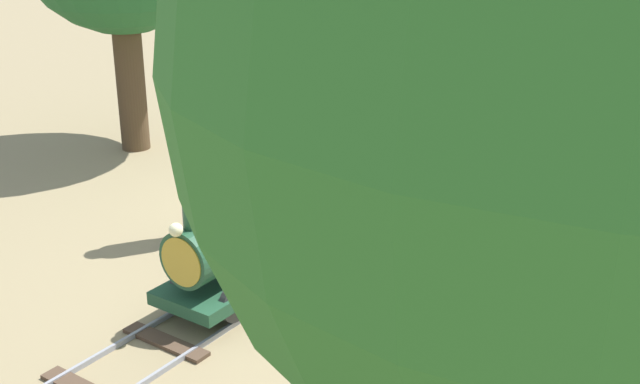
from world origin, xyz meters
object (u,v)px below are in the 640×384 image
passenger_car (383,172)px  conductor_person (191,140)px  park_bench (633,249)px  oak_tree_near (619,62)px  locomotive (247,238)px

passenger_car → conductor_person: (1.07, 1.55, 0.54)m
park_bench → oak_tree_near: size_ratio=0.35×
oak_tree_near → locomotive: bearing=-33.3°
passenger_car → park_bench: bearing=169.7°
park_bench → oak_tree_near: (-0.60, 3.70, 2.15)m
passenger_car → oak_tree_near: (-3.11, 4.15, 2.14)m
passenger_car → park_bench: size_ratio=2.04×
passenger_car → park_bench: 2.55m
locomotive → passenger_car: 2.11m
locomotive → passenger_car: (0.00, -2.11, -0.06)m
locomotive → conductor_person: bearing=-27.3°
locomotive → conductor_person: (1.07, -0.55, 0.47)m
passenger_car → oak_tree_near: oak_tree_near is taller
park_bench → conductor_person: bearing=17.1°
conductor_person → park_bench: (-3.58, -1.10, -0.54)m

